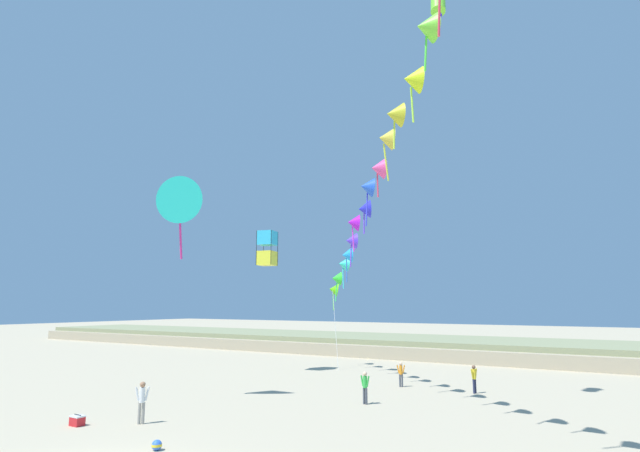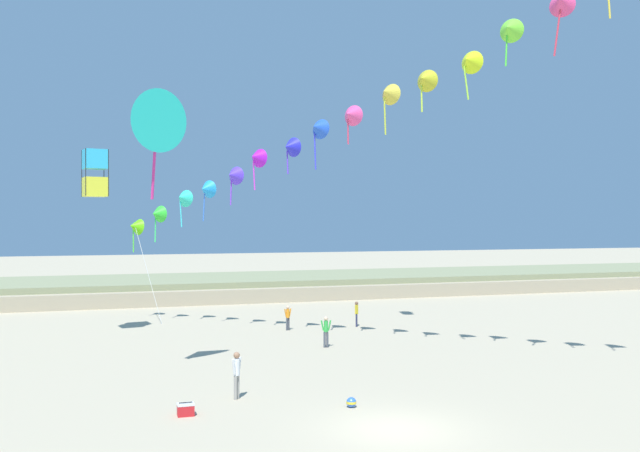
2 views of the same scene
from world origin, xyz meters
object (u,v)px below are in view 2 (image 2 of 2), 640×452
at_px(person_mid_center, 326,330).
at_px(person_far_left, 288,316).
at_px(person_near_right, 357,312).
at_px(large_kite_high_solo, 95,173).
at_px(large_kite_mid_trail, 154,121).
at_px(beach_ball, 351,402).
at_px(beach_cooler, 186,409).
at_px(person_near_left, 237,372).

height_order(person_mid_center, person_far_left, person_mid_center).
distance_m(person_near_right, large_kite_high_solo, 17.80).
bearing_deg(large_kite_mid_trail, person_far_left, 51.05).
bearing_deg(beach_ball, large_kite_mid_trail, 134.14).
bearing_deg(beach_cooler, person_near_left, 38.16).
xyz_separation_m(person_mid_center, person_far_left, (-0.49, 6.05, -0.07)).
bearing_deg(person_near_right, person_far_left, -178.98).
bearing_deg(person_near_right, person_mid_center, -123.13).
height_order(person_near_left, beach_cooler, person_near_left).
height_order(person_near_right, beach_cooler, person_near_right).
bearing_deg(large_kite_high_solo, person_mid_center, -30.07).
bearing_deg(beach_cooler, person_far_left, 64.41).
bearing_deg(large_kite_high_solo, beach_cooler, -79.35).
relative_size(person_near_left, large_kite_mid_trail, 0.38).
xyz_separation_m(person_mid_center, large_kite_mid_trail, (-9.08, -4.56, 9.91)).
distance_m(person_mid_center, beach_cooler, 13.45).
bearing_deg(beach_ball, person_far_left, 82.87).
bearing_deg(person_far_left, beach_cooler, -115.59).
xyz_separation_m(person_near_left, beach_cooler, (-2.05, -1.61, -0.80)).
relative_size(person_near_left, beach_cooler, 3.05).
height_order(person_near_left, person_near_right, person_near_left).
distance_m(person_near_right, person_mid_center, 7.33).
distance_m(person_near_left, beach_ball, 4.46).
xyz_separation_m(person_mid_center, large_kite_high_solo, (-11.64, 6.74, 8.44)).
height_order(person_far_left, large_kite_high_solo, large_kite_high_solo).
bearing_deg(beach_cooler, person_near_right, 53.23).
bearing_deg(person_far_left, person_mid_center, -85.33).
relative_size(person_mid_center, beach_cooler, 2.83).
bearing_deg(person_near_right, large_kite_high_solo, 177.78).
relative_size(beach_cooler, beach_ball, 1.59).
bearing_deg(person_mid_center, person_near_left, -125.66).
distance_m(beach_cooler, beach_ball, 5.80).
height_order(person_mid_center, beach_cooler, person_mid_center).
height_order(large_kite_mid_trail, large_kite_high_solo, large_kite_mid_trail).
xyz_separation_m(person_near_right, beach_cooler, (-12.41, -16.61, -0.70)).
height_order(large_kite_high_solo, beach_ball, large_kite_high_solo).
xyz_separation_m(person_near_right, beach_ball, (-6.65, -17.32, -0.73)).
bearing_deg(beach_cooler, person_mid_center, 51.24).
bearing_deg(large_kite_mid_trail, person_near_right, 39.28).
bearing_deg(person_near_left, beach_ball, -32.15).
distance_m(large_kite_mid_trail, beach_ball, 14.11).
height_order(large_kite_mid_trail, beach_ball, large_kite_mid_trail).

